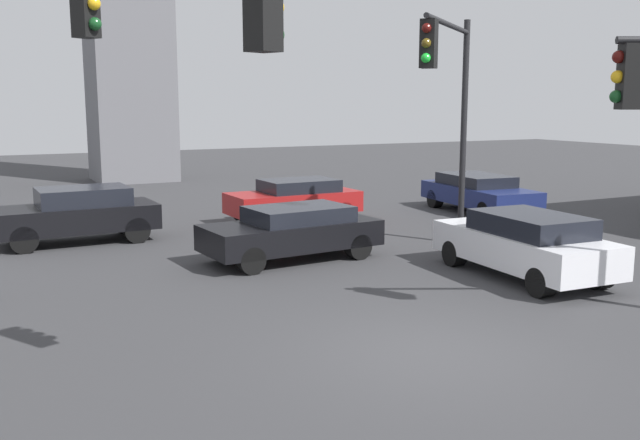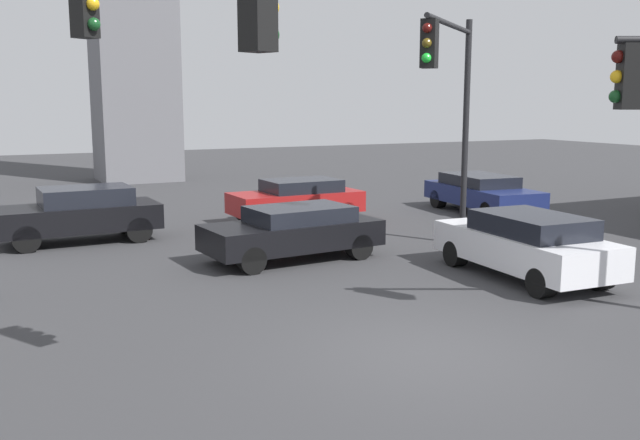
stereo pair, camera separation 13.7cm
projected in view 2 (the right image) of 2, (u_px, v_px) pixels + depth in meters
The scene contains 9 objects.
ground_plane at pixel (427, 354), 10.55m from camera, with size 92.14×92.14×0.00m, color #38383A.
traffic_light_1 at pixel (109, 72), 6.48m from camera, with size 3.78×1.71×5.59m.
traffic_light_2 at pixel (451, 85), 16.50m from camera, with size 3.18×2.67×5.79m.
traffic_light_3 at pixel (21, 70), 11.83m from camera, with size 1.97×2.99×5.97m.
car_0 at pixel (526, 244), 15.00m from camera, with size 2.01×4.33×1.40m.
car_1 at pixel (294, 231), 16.72m from camera, with size 4.32×2.14×1.28m.
car_2 at pixel (481, 192), 23.85m from camera, with size 2.30×4.80×1.29m.
car_6 at pixel (81, 213), 18.83m from camera, with size 4.18×1.95×1.48m.
car_7 at pixel (297, 199), 21.93m from camera, with size 4.09×1.89×1.34m.
Camera 2 is at (-5.87, -8.33, 3.73)m, focal length 39.52 mm.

